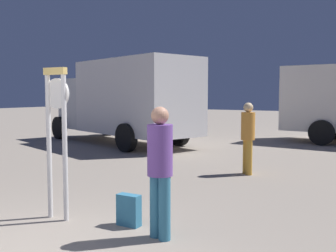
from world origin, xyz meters
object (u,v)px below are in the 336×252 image
Objects in this scene: person_near_clock at (160,166)px; backpack at (129,210)px; person_distant at (248,134)px; box_truck_near at (126,99)px; standing_clock at (57,127)px.

person_near_clock is 3.80× the size of backpack.
person_distant is 6.43m from box_truck_near.
person_near_clock is 1.02× the size of person_distant.
backpack is at bearing -53.75° from box_truck_near.
standing_clock is at bearing -106.72° from person_distant.
box_truck_near is at bearing 119.48° from standing_clock.
standing_clock is 1.58m from backpack.
standing_clock is 1.75m from person_near_clock.
box_truck_near is at bearing 151.28° from person_distant.
standing_clock is 5.00× the size of backpack.
person_distant is (0.27, 4.21, 0.69)m from backpack.
person_near_clock is at bearing -85.42° from person_distant.
box_truck_near reaches higher than standing_clock.
person_near_clock is 0.97m from backpack.
standing_clock is 1.35× the size of person_distant.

